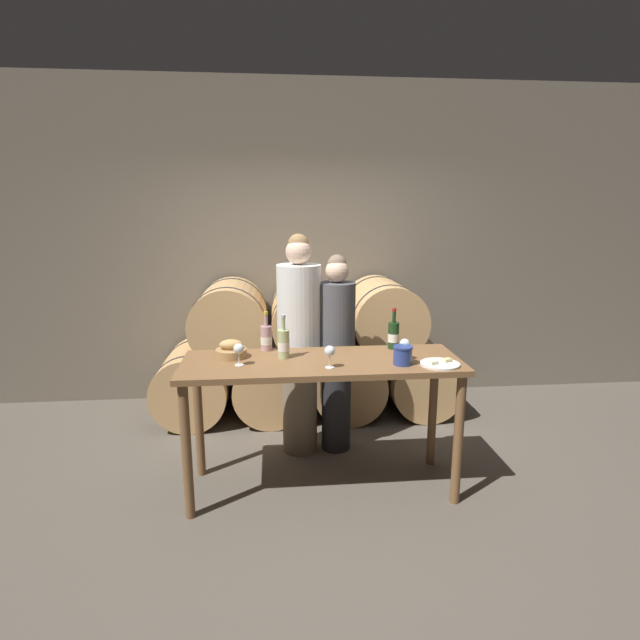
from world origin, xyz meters
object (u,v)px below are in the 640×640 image
Objects in this scene: wine_bottle_rose at (266,338)px; wine_glass_left at (330,352)px; person_right at (337,352)px; wine_bottle_white at (284,344)px; person_left at (299,344)px; cheese_plate at (440,364)px; tasting_table at (322,378)px; wine_glass_center at (405,345)px; wine_bottle_red at (393,335)px; blue_crock at (403,355)px; bread_basket at (231,351)px; wine_glass_far_left at (239,350)px.

wine_bottle_rose reaches higher than wine_glass_left.
person_right is 5.32× the size of wine_bottle_white.
person_left is 1.18m from cheese_plate.
wine_bottle_white reaches higher than wine_glass_left.
person_left is at bearing -179.99° from person_right.
wine_bottle_rose reaches higher than tasting_table.
wine_glass_center is at bearing -18.96° from wine_bottle_rose.
cheese_plate is (1.14, -0.46, -0.08)m from wine_bottle_rose.
tasting_table is 0.35m from wine_bottle_white.
wine_bottle_red is 0.82m from wine_bottle_white.
wine_bottle_red is at bearing 11.55° from wine_bottle_white.
person_left is 6.85× the size of cheese_plate.
person_right reaches higher than wine_glass_left.
wine_bottle_red is at bearing -28.20° from person_left.
wine_glass_left is at bearing -177.16° from blue_crock.
bread_basket is (-1.17, -0.12, -0.05)m from wine_bottle_red.
person_right is 0.68m from wine_bottle_rose.
cheese_plate is (1.38, -0.30, -0.04)m from bread_basket.
wine_bottle_red reaches higher than tasting_table.
wine_bottle_rose reaches higher than cheese_plate.
tasting_table is 0.61m from wine_glass_center.
wine_bottle_white is at bearing -168.45° from wine_bottle_red.
cheese_plate is 0.26m from wine_glass_center.
cheese_plate is at bearing -0.89° from wine_glass_left.
person_right is 10.93× the size of wine_glass_far_left.
tasting_table is 8.89× the size of bread_basket.
tasting_table is at bearing -106.52° from person_right.
person_left is at bearing 101.40° from tasting_table.
wine_bottle_rose is 1.94× the size of wine_glass_left.
wine_bottle_red reaches higher than wine_bottle_rose.
wine_bottle_red is at bearing 116.74° from cheese_plate.
wine_bottle_rose is 0.29m from bread_basket.
wine_bottle_red is 0.29m from wine_glass_center.
wine_bottle_rose is at bearing 32.45° from bread_basket.
person_left is 12.02× the size of wine_glass_left.
bread_basket is 1.41m from cheese_plate.
blue_crock is 0.89× the size of wine_glass_left.
wine_bottle_rose is (-0.26, -0.33, 0.14)m from person_left.
wine_glass_left is (0.03, -0.17, 0.24)m from tasting_table.
person_right is 12.34× the size of blue_crock.
person_right is at bearing 126.78° from cheese_plate.
wine_bottle_white is at bearing 164.05° from blue_crock.
tasting_table is 0.52m from wine_bottle_rose.
blue_crock is at bearing -15.58° from tasting_table.
wine_bottle_rose reaches higher than bread_basket.
wine_bottle_red is 1.14m from wine_glass_far_left.
bread_basket is 0.72m from wine_glass_left.
wine_glass_center is (0.68, -0.65, 0.16)m from person_left.
wine_bottle_red is (0.37, -0.36, 0.22)m from person_right.
wine_bottle_red reaches higher than blue_crock.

